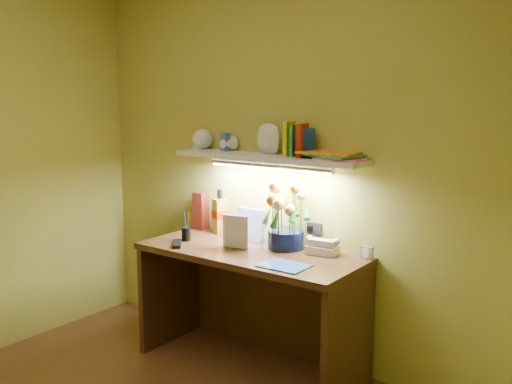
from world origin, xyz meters
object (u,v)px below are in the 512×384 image
telephone (323,245)px  whisky_bottle (220,211)px  desk_clock (367,252)px  flower_bouquet (286,217)px  desk (250,309)px

telephone → whisky_bottle: whisky_bottle is taller
telephone → whisky_bottle: bearing=168.0°
telephone → desk_clock: (0.25, 0.07, -0.02)m
flower_bouquet → desk_clock: (0.50, 0.09, -0.16)m
desk → desk_clock: (0.65, 0.25, 0.41)m
desk → flower_bouquet: 0.61m
flower_bouquet → whisky_bottle: flower_bouquet is taller
desk_clock → whisky_bottle: bearing=-174.3°
desk_clock → telephone: bearing=-160.8°
desk → flower_bouquet: bearing=46.9°
flower_bouquet → desk_clock: flower_bouquet is taller
telephone → desk_clock: 0.26m
desk → desk_clock: 0.81m
desk → whisky_bottle: (-0.43, 0.23, 0.53)m
telephone → flower_bouquet: bearing=176.2°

